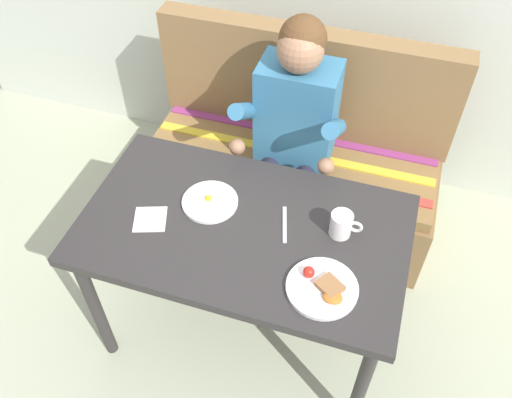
# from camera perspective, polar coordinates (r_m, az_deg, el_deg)

# --- Properties ---
(ground_plane) EXTENTS (8.00, 8.00, 0.00)m
(ground_plane) POSITION_cam_1_polar(r_m,az_deg,el_deg) (2.56, -1.05, -13.38)
(ground_plane) COLOR #ABB394
(table) EXTENTS (1.20, 0.70, 0.73)m
(table) POSITION_cam_1_polar(r_m,az_deg,el_deg) (2.02, -1.30, -4.38)
(table) COLOR #2B2828
(table) RESTS_ON ground
(couch) EXTENTS (1.44, 0.56, 1.00)m
(couch) POSITION_cam_1_polar(r_m,az_deg,el_deg) (2.75, 3.91, 3.50)
(couch) COLOR brown
(couch) RESTS_ON ground
(person) EXTENTS (0.45, 0.61, 1.21)m
(person) POSITION_cam_1_polar(r_m,az_deg,el_deg) (2.34, 3.93, 7.77)
(person) COLOR teal
(person) RESTS_ON ground
(plate_breakfast) EXTENTS (0.24, 0.24, 0.05)m
(plate_breakfast) POSITION_cam_1_polar(r_m,az_deg,el_deg) (1.79, 7.12, -9.34)
(plate_breakfast) COLOR white
(plate_breakfast) RESTS_ON table
(plate_eggs) EXTENTS (0.21, 0.21, 0.04)m
(plate_eggs) POSITION_cam_1_polar(r_m,az_deg,el_deg) (2.03, -4.93, -0.27)
(plate_eggs) COLOR white
(plate_eggs) RESTS_ON table
(coffee_mug) EXTENTS (0.12, 0.08, 0.10)m
(coffee_mug) POSITION_cam_1_polar(r_m,az_deg,el_deg) (1.92, 9.13, -2.65)
(coffee_mug) COLOR white
(coffee_mug) RESTS_ON table
(napkin) EXTENTS (0.15, 0.15, 0.01)m
(napkin) POSITION_cam_1_polar(r_m,az_deg,el_deg) (2.01, -11.22, -2.13)
(napkin) COLOR silver
(napkin) RESTS_ON table
(fork) EXTENTS (0.06, 0.17, 0.00)m
(fork) POSITION_cam_1_polar(r_m,az_deg,el_deg) (1.96, 3.07, -2.72)
(fork) COLOR silver
(fork) RESTS_ON table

